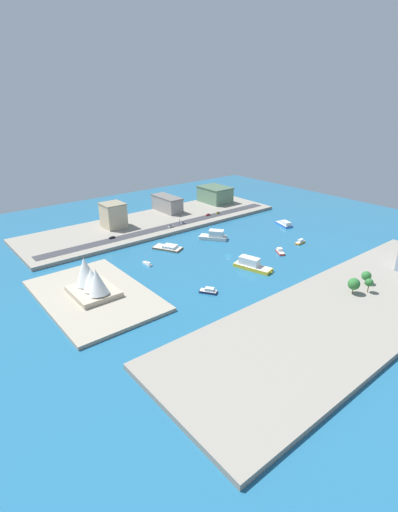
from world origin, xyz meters
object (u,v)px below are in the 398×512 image
(tugboat_red, at_px, (280,251))
(patrol_launch_navy, at_px, (209,291))
(pickup_red, at_px, (208,215))
(opera_landmark, at_px, (91,280))
(ferry_yellow_fast, at_px, (251,265))
(office_block_beige, at_px, (113,215))
(water_taxi_orange, at_px, (300,242))
(terminal_long_green, at_px, (215,194))
(catamaran_blue, at_px, (284,224))
(suv_black, at_px, (112,237))
(ferry_white_commuter, at_px, (214,236))
(barge_flat_brown, at_px, (168,247))
(traffic_light_waterfront, at_px, (179,222))
(sailboat_small_white, at_px, (147,264))
(sedan_silver, at_px, (183,223))
(taxi_yellow_cab, at_px, (218,213))
(carpark_squat_concrete, at_px, (167,204))
(van_white, at_px, (171,226))

(tugboat_red, bearing_deg, patrol_launch_navy, 99.43)
(pickup_red, height_order, opera_landmark, opera_landmark)
(ferry_yellow_fast, bearing_deg, office_block_beige, 14.60)
(water_taxi_orange, height_order, terminal_long_green, terminal_long_green)
(catamaran_blue, height_order, suv_black, catamaran_blue)
(ferry_white_commuter, xyz_separation_m, suv_black, (47.25, 66.92, 0.64))
(ferry_yellow_fast, xyz_separation_m, barge_flat_brown, (64.57, 23.12, -1.70))
(catamaran_blue, relative_size, traffic_light_waterfront, 3.02)
(barge_flat_brown, xyz_separation_m, sailboat_small_white, (-15.10, 28.26, -0.26))
(office_block_beige, height_order, suv_black, office_block_beige)
(sedan_silver, bearing_deg, opera_landmark, 120.29)
(suv_black, bearing_deg, water_taxi_orange, -130.52)
(suv_black, bearing_deg, taxi_yellow_cab, -90.82)
(carpark_squat_concrete, distance_m, van_white, 52.02)
(sedan_silver, distance_m, van_white, 14.22)
(pickup_red, relative_size, traffic_light_waterfront, 0.74)
(office_block_beige, relative_size, taxi_yellow_cab, 4.79)
(patrol_launch_navy, bearing_deg, catamaran_blue, -68.55)
(van_white, height_order, opera_landmark, opera_landmark)
(pickup_red, bearing_deg, opera_landmark, 116.06)
(catamaran_blue, distance_m, sedan_silver, 91.00)
(barge_flat_brown, relative_size, terminal_long_green, 0.71)
(van_white, bearing_deg, ferry_yellow_fast, 178.01)
(sailboat_small_white, xyz_separation_m, van_white, (49.26, -54.81, 2.75))
(carpark_squat_concrete, xyz_separation_m, terminal_long_green, (-3.52, -59.42, 0.80))
(office_block_beige, xyz_separation_m, pickup_red, (-25.42, -85.14, -9.67))
(van_white, xyz_separation_m, traffic_light_waterfront, (-2.55, -7.40, 3.39))
(tugboat_red, xyz_separation_m, suv_black, (99.95, 85.73, 2.52))
(sedan_silver, relative_size, van_white, 0.89)
(catamaran_blue, relative_size, office_block_beige, 0.93)
(sailboat_small_white, height_order, traffic_light_waterfront, sailboat_small_white)
(carpark_squat_concrete, bearing_deg, sedan_silver, 163.58)
(water_taxi_orange, xyz_separation_m, sedan_silver, (91.31, 47.02, 2.48))
(water_taxi_orange, bearing_deg, carpark_squat_concrete, 14.37)
(pickup_red, height_order, traffic_light_waterfront, traffic_light_waterfront)
(ferry_yellow_fast, bearing_deg, water_taxi_orange, -82.40)
(suv_black, bearing_deg, traffic_light_waterfront, -99.02)
(barge_flat_brown, height_order, opera_landmark, opera_landmark)
(sedan_silver, distance_m, traffic_light_waterfront, 8.46)
(ferry_white_commuter, distance_m, sedan_silver, 41.52)
(carpark_squat_concrete, distance_m, pickup_red, 43.51)
(pickup_red, relative_size, sedan_silver, 1.09)
(catamaran_blue, bearing_deg, pickup_red, 33.11)
(tugboat_red, height_order, office_block_beige, office_block_beige)
(terminal_long_green, xyz_separation_m, opera_landmark, (-107.65, 188.94, -0.51))
(catamaran_blue, distance_m, office_block_beige, 151.27)
(barge_flat_brown, height_order, ferry_white_commuter, ferry_white_commuter)
(terminal_long_green, distance_m, traffic_light_waterfront, 89.95)
(barge_flat_brown, distance_m, catamaran_blue, 115.03)
(pickup_red, distance_m, van_white, 48.12)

